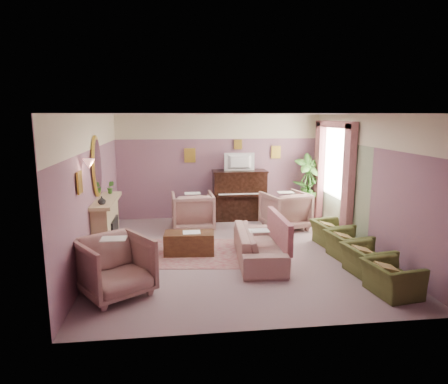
{
  "coord_description": "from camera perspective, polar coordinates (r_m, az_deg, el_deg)",
  "views": [
    {
      "loc": [
        -1.17,
        -7.71,
        2.78
      ],
      "look_at": [
        -0.19,
        0.4,
        1.2
      ],
      "focal_mm": 32.0,
      "sensor_mm": 36.0,
      "label": 1
    }
  ],
  "objects": [
    {
      "name": "floral_armchair_left",
      "position": [
        9.77,
        -4.49,
        -2.49
      ],
      "size": [
        0.99,
        0.99,
        1.03
      ],
      "primitive_type": "imported",
      "color": "#A0786F",
      "rests_on": "floor"
    },
    {
      "name": "ceiling",
      "position": [
        7.8,
        1.78,
        11.09
      ],
      "size": [
        5.5,
        6.0,
        0.01
      ],
      "primitive_type": "cube",
      "color": "white",
      "rests_on": "wall_back"
    },
    {
      "name": "piano",
      "position": [
        10.74,
        2.2,
        -0.5
      ],
      "size": [
        1.4,
        0.6,
        1.3
      ],
      "primitive_type": "cube",
      "color": "black",
      "rests_on": "floor"
    },
    {
      "name": "olive_chair_b",
      "position": [
        7.55,
        19.78,
        -8.51
      ],
      "size": [
        0.57,
        0.81,
        0.7
      ],
      "primitive_type": "imported",
      "color": "#495224",
      "rests_on": "floor"
    },
    {
      "name": "sofa_throw",
      "position": [
        7.82,
        7.89,
        -5.35
      ],
      "size": [
        0.1,
        1.57,
        0.58
      ],
      "primitive_type": "cube",
      "color": "#A05D64",
      "rests_on": "sofa"
    },
    {
      "name": "fire_ember",
      "position": [
        8.41,
        -15.41,
        -7.18
      ],
      "size": [
        0.06,
        0.54,
        0.1
      ],
      "primitive_type": "cube",
      "color": "#F0580A",
      "rests_on": "floor"
    },
    {
      "name": "print_back_right",
      "position": [
        11.06,
        7.42,
        5.67
      ],
      "size": [
        0.26,
        0.03,
        0.34
      ],
      "primitive_type": "cube",
      "color": "gold",
      "rests_on": "wall_back"
    },
    {
      "name": "window_blind",
      "position": [
        10.1,
        15.75,
        4.4
      ],
      "size": [
        0.03,
        1.4,
        1.8
      ],
      "primitive_type": "cube",
      "color": "silver",
      "rests_on": "wall_right"
    },
    {
      "name": "floral_armchair_front",
      "position": [
        6.51,
        -15.32,
        -9.83
      ],
      "size": [
        0.99,
        0.99,
        1.03
      ],
      "primitive_type": "imported",
      "color": "#A0786F",
      "rests_on": "floor"
    },
    {
      "name": "print_back_mid",
      "position": [
        10.83,
        2.02,
        6.81
      ],
      "size": [
        0.22,
        0.03,
        0.26
      ],
      "primitive_type": "cube",
      "color": "gold",
      "rests_on": "wall_back"
    },
    {
      "name": "olive_chair_d",
      "position": [
        8.97,
        15.12,
        -5.17
      ],
      "size": [
        0.57,
        0.81,
        0.7
      ],
      "primitive_type": "imported",
      "color": "#495224",
      "rests_on": "floor"
    },
    {
      "name": "mirror_glass",
      "position": [
        8.11,
        -17.55,
        3.5
      ],
      "size": [
        0.01,
        0.6,
        1.06
      ],
      "primitive_type": "ellipsoid",
      "color": "white",
      "rests_on": "wall_left"
    },
    {
      "name": "print_left_wall",
      "position": [
        6.77,
        -19.93,
        1.28
      ],
      "size": [
        0.03,
        0.28,
        0.36
      ],
      "primitive_type": "cube",
      "color": "gold",
      "rests_on": "wall_left"
    },
    {
      "name": "side_plant_big",
      "position": [
        10.98,
        11.42,
        0.71
      ],
      "size": [
        0.3,
        0.3,
        0.34
      ],
      "primitive_type": "imported",
      "color": "#377226",
      "rests_on": "side_table"
    },
    {
      "name": "sconce_shade",
      "position": [
        7.06,
        -18.73,
        3.86
      ],
      "size": [
        0.2,
        0.2,
        0.16
      ],
      "primitive_type": "cone",
      "color": "#DD887A",
      "rests_on": "wall_left"
    },
    {
      "name": "mantel_vase",
      "position": [
        7.69,
        -17.06,
        -1.17
      ],
      "size": [
        0.16,
        0.16,
        0.16
      ],
      "primitive_type": "imported",
      "color": "beige",
      "rests_on": "mantel_shelf"
    },
    {
      "name": "area_rug",
      "position": [
        8.3,
        -4.27,
        -8.61
      ],
      "size": [
        2.69,
        2.08,
        0.01
      ],
      "primitive_type": "cube",
      "rotation": [
        0.0,
        0.0,
        -0.12
      ],
      "color": "#955F5D",
      "rests_on": "floor"
    },
    {
      "name": "television",
      "position": [
        10.54,
        2.28,
        4.51
      ],
      "size": [
        0.8,
        0.12,
        0.48
      ],
      "primitive_type": "imported",
      "color": "black",
      "rests_on": "piano"
    },
    {
      "name": "olive_chair_a",
      "position": [
        6.88,
        22.86,
        -10.66
      ],
      "size": [
        0.57,
        0.81,
        0.7
      ],
      "primitive_type": "imported",
      "color": "#495224",
      "rests_on": "floor"
    },
    {
      "name": "fireplace_surround",
      "position": [
        8.34,
        -16.48,
        -5.03
      ],
      "size": [
        0.3,
        1.4,
        1.1
      ],
      "primitive_type": "cube",
      "color": "tan",
      "rests_on": "floor"
    },
    {
      "name": "palm_pot",
      "position": [
        11.11,
        11.75,
        -2.88
      ],
      "size": [
        0.34,
        0.34,
        0.34
      ],
      "primitive_type": "cylinder",
      "color": "brown",
      "rests_on": "floor"
    },
    {
      "name": "mantel_plant",
      "position": [
        8.7,
        -15.9,
        0.66
      ],
      "size": [
        0.16,
        0.16,
        0.28
      ],
      "primitive_type": "imported",
      "color": "#377226",
      "rests_on": "mantel_shelf"
    },
    {
      "name": "piano_top",
      "position": [
        10.63,
        2.23,
        2.99
      ],
      "size": [
        1.45,
        0.65,
        0.04
      ],
      "primitive_type": "cube",
      "color": "black",
      "rests_on": "piano"
    },
    {
      "name": "picture_rail_band",
      "position": [
        10.77,
        -0.65,
        9.32
      ],
      "size": [
        5.5,
        0.01,
        0.65
      ],
      "primitive_type": "cube",
      "color": "beige",
      "rests_on": "wall_back"
    },
    {
      "name": "palm_plant",
      "position": [
        10.93,
        11.93,
        1.66
      ],
      "size": [
        0.76,
        0.76,
        1.44
      ],
      "primitive_type": "imported",
      "color": "#377226",
      "rests_on": "palm_pot"
    },
    {
      "name": "piano_keyshelf",
      "position": [
        10.39,
        2.51,
        -0.5
      ],
      "size": [
        1.3,
        0.12,
        0.06
      ],
      "primitive_type": "cube",
      "color": "black",
      "rests_on": "piano"
    },
    {
      "name": "wall_front",
      "position": [
        5.05,
        6.84,
        -5.01
      ],
      "size": [
        5.5,
        0.02,
        2.8
      ],
      "primitive_type": "cube",
      "color": "slate",
      "rests_on": "floor"
    },
    {
      "name": "floral_armchair_right",
      "position": [
        9.98,
        8.74,
        -2.31
      ],
      "size": [
        0.99,
        0.99,
        1.03
      ],
      "primitive_type": "imported",
      "color": "#A0786F",
      "rests_on": "floor"
    },
    {
      "name": "olive_chair_c",
      "position": [
        8.25,
        17.24,
        -6.7
      ],
      "size": [
        0.57,
        0.81,
        0.7
      ],
      "primitive_type": "imported",
      "color": "#495224",
      "rests_on": "floor"
    },
    {
      "name": "coffee_table",
      "position": [
        8.18,
        -4.98,
        -7.3
      ],
      "size": [
        1.03,
        0.57,
        0.45
      ],
      "primitive_type": "cube",
      "rotation": [
        0.0,
        0.0,
        -0.08
      ],
      "color": "#482B17",
      "rests_on": "floor"
    },
    {
      "name": "curtain_right",
      "position": [
        10.97,
        13.42,
        2.89
      ],
      "size": [
        0.16,
        0.34,
        2.6
      ],
      "primitive_type": "cube",
      "color": "#A05D64",
      "rests_on": "floor"
    },
    {
      "name": "fireplace_inset",
      "position": [
        8.37,
        -15.75,
        -6.01
      ],
      "size": [
        0.18,
        0.72,
        0.68
      ],
      "primitive_type": "cube",
      "color": "black",
      "rests_on": "floor"
    },
    {
      "name": "mirror_frame",
      "position": [
        8.12,
        -17.72,
        3.49
      ],
      "size": [
        0.04,
        0.72,
        1.2
      ],
      "primitive_type": "ellipsoid",
      "color": "gold",
      "rests_on": "wall_left"
    },
    {
      "name": "sofa",
      "position": [
        7.78,
        4.99,
        -6.75
      ],
      "size": [
        0.69,
        2.08,
        0.84
      ],
      "primitive_type": "imported",
      "color": "#A0786F",
      "rests_on": "floor"
    },
    {
      "name": "pelmet",
      "position": [
        10.01,
        15.58,
        9.29
      ],
      "size": [
        0.16,
        2.2,
        0.16
      ],
      "primitive_type": "cube",
      "color": "#A05D64",
      "rests_on": "wall_right"
    },
    {
      "name": "hearth",
      "position": [
        8.47,
        -14.93,
        -8.52
      ],
      "size": [
        0.55,
        1.5,
        0.02
      ],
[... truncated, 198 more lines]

